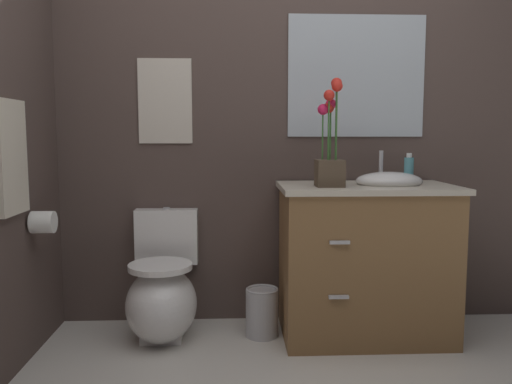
{
  "coord_description": "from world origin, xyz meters",
  "views": [
    {
      "loc": [
        -0.31,
        -1.6,
        1.11
      ],
      "look_at": [
        -0.19,
        1.12,
        0.81
      ],
      "focal_mm": 36.61,
      "sensor_mm": 36.0,
      "label": 1
    }
  ],
  "objects_px": {
    "soap_bottle": "(409,170)",
    "wall_mirror": "(356,76)",
    "flower_vase": "(330,152)",
    "hanging_towel": "(12,157)",
    "toilet": "(163,294)",
    "vanity_cabinet": "(366,259)",
    "wall_poster": "(165,101)",
    "trash_bin": "(262,312)",
    "toilet_paper_roll": "(43,222)"
  },
  "relations": [
    {
      "from": "toilet",
      "to": "vanity_cabinet",
      "type": "height_order",
      "value": "vanity_cabinet"
    },
    {
      "from": "toilet",
      "to": "wall_poster",
      "type": "bearing_deg",
      "value": 90.0
    },
    {
      "from": "trash_bin",
      "to": "hanging_towel",
      "type": "xyz_separation_m",
      "value": [
        -1.16,
        -0.38,
        0.87
      ]
    },
    {
      "from": "vanity_cabinet",
      "to": "wall_poster",
      "type": "relative_size",
      "value": 2.11
    },
    {
      "from": "toilet_paper_roll",
      "to": "toilet",
      "type": "bearing_deg",
      "value": 19.5
    },
    {
      "from": "hanging_towel",
      "to": "toilet_paper_roll",
      "type": "relative_size",
      "value": 4.73
    },
    {
      "from": "flower_vase",
      "to": "wall_poster",
      "type": "distance_m",
      "value": 1.01
    },
    {
      "from": "toilet_paper_roll",
      "to": "vanity_cabinet",
      "type": "bearing_deg",
      "value": 5.82
    },
    {
      "from": "toilet",
      "to": "soap_bottle",
      "type": "height_order",
      "value": "soap_bottle"
    },
    {
      "from": "vanity_cabinet",
      "to": "soap_bottle",
      "type": "height_order",
      "value": "vanity_cabinet"
    },
    {
      "from": "flower_vase",
      "to": "hanging_towel",
      "type": "bearing_deg",
      "value": -169.61
    },
    {
      "from": "toilet",
      "to": "wall_poster",
      "type": "xyz_separation_m",
      "value": [
        -0.0,
        0.27,
        1.06
      ]
    },
    {
      "from": "wall_mirror",
      "to": "vanity_cabinet",
      "type": "bearing_deg",
      "value": -89.46
    },
    {
      "from": "soap_bottle",
      "to": "toilet",
      "type": "bearing_deg",
      "value": -179.45
    },
    {
      "from": "flower_vase",
      "to": "wall_mirror",
      "type": "xyz_separation_m",
      "value": [
        0.22,
        0.38,
        0.43
      ]
    },
    {
      "from": "wall_poster",
      "to": "hanging_towel",
      "type": "distance_m",
      "value": 0.95
    },
    {
      "from": "vanity_cabinet",
      "to": "flower_vase",
      "type": "xyz_separation_m",
      "value": [
        -0.22,
        -0.09,
        0.59
      ]
    },
    {
      "from": "flower_vase",
      "to": "soap_bottle",
      "type": "height_order",
      "value": "flower_vase"
    },
    {
      "from": "toilet",
      "to": "hanging_towel",
      "type": "height_order",
      "value": "hanging_towel"
    },
    {
      "from": "toilet",
      "to": "toilet_paper_roll",
      "type": "height_order",
      "value": "toilet_paper_roll"
    },
    {
      "from": "vanity_cabinet",
      "to": "toilet",
      "type": "bearing_deg",
      "value": 178.64
    },
    {
      "from": "trash_bin",
      "to": "toilet_paper_roll",
      "type": "distance_m",
      "value": 1.24
    },
    {
      "from": "wall_poster",
      "to": "flower_vase",
      "type": "bearing_deg",
      "value": -23.4
    },
    {
      "from": "vanity_cabinet",
      "to": "trash_bin",
      "type": "bearing_deg",
      "value": 178.18
    },
    {
      "from": "wall_poster",
      "to": "hanging_towel",
      "type": "height_order",
      "value": "wall_poster"
    },
    {
      "from": "flower_vase",
      "to": "hanging_towel",
      "type": "relative_size",
      "value": 1.07
    },
    {
      "from": "vanity_cabinet",
      "to": "soap_bottle",
      "type": "relative_size",
      "value": 6.04
    },
    {
      "from": "toilet",
      "to": "wall_mirror",
      "type": "relative_size",
      "value": 0.86
    },
    {
      "from": "soap_bottle",
      "to": "wall_poster",
      "type": "height_order",
      "value": "wall_poster"
    },
    {
      "from": "trash_bin",
      "to": "toilet_paper_roll",
      "type": "height_order",
      "value": "toilet_paper_roll"
    },
    {
      "from": "wall_poster",
      "to": "toilet_paper_roll",
      "type": "bearing_deg",
      "value": -140.09
    },
    {
      "from": "vanity_cabinet",
      "to": "toilet_paper_roll",
      "type": "height_order",
      "value": "vanity_cabinet"
    },
    {
      "from": "hanging_towel",
      "to": "wall_mirror",
      "type": "bearing_deg",
      "value": 20.98
    },
    {
      "from": "toilet",
      "to": "flower_vase",
      "type": "xyz_separation_m",
      "value": [
        0.89,
        -0.12,
        0.78
      ]
    },
    {
      "from": "trash_bin",
      "to": "hanging_towel",
      "type": "relative_size",
      "value": 0.52
    },
    {
      "from": "vanity_cabinet",
      "to": "wall_poster",
      "type": "bearing_deg",
      "value": 165.21
    },
    {
      "from": "soap_bottle",
      "to": "wall_mirror",
      "type": "bearing_deg",
      "value": 133.29
    },
    {
      "from": "flower_vase",
      "to": "hanging_towel",
      "type": "height_order",
      "value": "flower_vase"
    },
    {
      "from": "wall_poster",
      "to": "wall_mirror",
      "type": "height_order",
      "value": "wall_mirror"
    },
    {
      "from": "toilet",
      "to": "wall_mirror",
      "type": "bearing_deg",
      "value": 13.55
    },
    {
      "from": "flower_vase",
      "to": "wall_poster",
      "type": "xyz_separation_m",
      "value": [
        -0.89,
        0.38,
        0.28
      ]
    },
    {
      "from": "wall_poster",
      "to": "toilet_paper_roll",
      "type": "xyz_separation_m",
      "value": [
        -0.55,
        -0.46,
        -0.62
      ]
    },
    {
      "from": "flower_vase",
      "to": "vanity_cabinet",
      "type": "bearing_deg",
      "value": 22.12
    },
    {
      "from": "toilet",
      "to": "toilet_paper_roll",
      "type": "bearing_deg",
      "value": -160.5
    },
    {
      "from": "toilet",
      "to": "wall_poster",
      "type": "relative_size",
      "value": 1.43
    },
    {
      "from": "soap_bottle",
      "to": "wall_mirror",
      "type": "relative_size",
      "value": 0.21
    },
    {
      "from": "wall_mirror",
      "to": "flower_vase",
      "type": "bearing_deg",
      "value": -119.85
    },
    {
      "from": "flower_vase",
      "to": "wall_poster",
      "type": "bearing_deg",
      "value": 156.6
    },
    {
      "from": "toilet",
      "to": "vanity_cabinet",
      "type": "relative_size",
      "value": 0.67
    },
    {
      "from": "vanity_cabinet",
      "to": "soap_bottle",
      "type": "xyz_separation_m",
      "value": [
        0.24,
        0.04,
        0.49
      ]
    }
  ]
}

